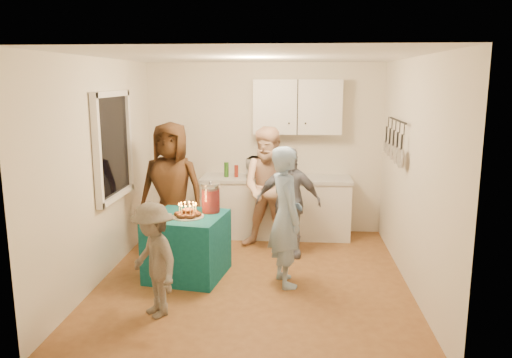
# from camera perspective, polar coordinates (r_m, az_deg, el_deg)

# --- Properties ---
(floor) EXTENTS (4.00, 4.00, 0.00)m
(floor) POSITION_cam_1_polar(r_m,az_deg,el_deg) (6.12, -0.26, -11.27)
(floor) COLOR brown
(floor) RESTS_ON ground
(ceiling) EXTENTS (4.00, 4.00, 0.00)m
(ceiling) POSITION_cam_1_polar(r_m,az_deg,el_deg) (5.65, -0.28, 13.85)
(ceiling) COLOR white
(ceiling) RESTS_ON floor
(back_wall) EXTENTS (3.60, 3.60, 0.00)m
(back_wall) POSITION_cam_1_polar(r_m,az_deg,el_deg) (7.72, 0.95, 3.50)
(back_wall) COLOR silver
(back_wall) RESTS_ON floor
(left_wall) EXTENTS (4.00, 4.00, 0.00)m
(left_wall) POSITION_cam_1_polar(r_m,az_deg,el_deg) (6.16, -17.21, 0.98)
(left_wall) COLOR silver
(left_wall) RESTS_ON floor
(right_wall) EXTENTS (4.00, 4.00, 0.00)m
(right_wall) POSITION_cam_1_polar(r_m,az_deg,el_deg) (5.88, 17.49, 0.50)
(right_wall) COLOR silver
(right_wall) RESTS_ON floor
(window_night) EXTENTS (0.04, 1.00, 1.20)m
(window_night) POSITION_cam_1_polar(r_m,az_deg,el_deg) (6.39, -16.11, 3.67)
(window_night) COLOR black
(window_night) RESTS_ON left_wall
(counter) EXTENTS (2.20, 0.58, 0.86)m
(counter) POSITION_cam_1_polar(r_m,az_deg,el_deg) (7.58, 2.30, -3.36)
(counter) COLOR white
(counter) RESTS_ON floor
(countertop) EXTENTS (2.24, 0.62, 0.05)m
(countertop) POSITION_cam_1_polar(r_m,az_deg,el_deg) (7.48, 2.33, 0.02)
(countertop) COLOR beige
(countertop) RESTS_ON counter
(upper_cabinet) EXTENTS (1.30, 0.30, 0.80)m
(upper_cabinet) POSITION_cam_1_polar(r_m,az_deg,el_deg) (7.49, 4.76, 8.22)
(upper_cabinet) COLOR white
(upper_cabinet) RESTS_ON back_wall
(pot_rack) EXTENTS (0.12, 1.00, 0.60)m
(pot_rack) POSITION_cam_1_polar(r_m,az_deg,el_deg) (6.50, 15.60, 4.27)
(pot_rack) COLOR black
(pot_rack) RESTS_ON right_wall
(microwave) EXTENTS (0.58, 0.44, 0.29)m
(microwave) POSITION_cam_1_polar(r_m,az_deg,el_deg) (7.46, 1.11, 1.32)
(microwave) COLOR white
(microwave) RESTS_ON countertop
(party_table) EXTENTS (0.98, 0.98, 0.76)m
(party_table) POSITION_cam_1_polar(r_m,az_deg,el_deg) (6.12, -7.84, -7.58)
(party_table) COLOR #0E565D
(party_table) RESTS_ON floor
(donut_cake) EXTENTS (0.38, 0.38, 0.18)m
(donut_cake) POSITION_cam_1_polar(r_m,az_deg,el_deg) (5.91, -7.82, -3.50)
(donut_cake) COLOR #381C0C
(donut_cake) RESTS_ON party_table
(punch_jar) EXTENTS (0.22, 0.22, 0.34)m
(punch_jar) POSITION_cam_1_polar(r_m,az_deg,el_deg) (6.08, -5.20, -2.25)
(punch_jar) COLOR red
(punch_jar) RESTS_ON party_table
(man_birthday) EXTENTS (0.56, 0.69, 1.62)m
(man_birthday) POSITION_cam_1_polar(r_m,az_deg,el_deg) (5.72, 3.43, -4.31)
(man_birthday) COLOR #8FAED1
(man_birthday) RESTS_ON floor
(woman_back_left) EXTENTS (0.94, 0.67, 1.81)m
(woman_back_left) POSITION_cam_1_polar(r_m,az_deg,el_deg) (6.77, -9.61, -1.18)
(woman_back_left) COLOR brown
(woman_back_left) RESTS_ON floor
(woman_back_center) EXTENTS (0.92, 0.77, 1.72)m
(woman_back_center) POSITION_cam_1_polar(r_m,az_deg,el_deg) (6.94, 1.65, -1.10)
(woman_back_center) COLOR #EEA07C
(woman_back_center) RESTS_ON floor
(woman_back_right) EXTENTS (0.87, 0.36, 1.48)m
(woman_back_right) POSITION_cam_1_polar(r_m,az_deg,el_deg) (6.68, 3.70, -2.66)
(woman_back_right) COLOR black
(woman_back_right) RESTS_ON floor
(child_near_left) EXTENTS (0.83, 0.86, 1.17)m
(child_near_left) POSITION_cam_1_polar(r_m,az_deg,el_deg) (5.13, -11.62, -9.05)
(child_near_left) COLOR #574F46
(child_near_left) RESTS_ON floor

